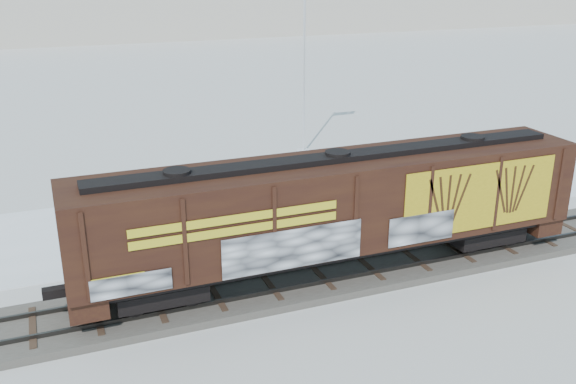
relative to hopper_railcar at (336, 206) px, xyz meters
name	(u,v)px	position (x,y,z in m)	size (l,w,h in m)	color
ground	(367,272)	(1.37, 0.01, -2.91)	(500.00, 500.00, 0.00)	white
rail_track	(367,268)	(1.37, 0.01, -2.76)	(50.00, 3.40, 0.43)	#59544C
parking_strip	(294,206)	(1.37, 7.51, -2.89)	(40.00, 8.00, 0.03)	white
hopper_railcar	(336,206)	(0.00, 0.00, 0.00)	(19.01, 3.06, 4.43)	black
flagpole	(306,86)	(5.44, 15.71, 1.26)	(2.30, 0.90, 11.32)	silver
car_silver	(232,205)	(-2.00, 6.62, -2.08)	(1.89, 4.69, 1.60)	#AEB0B6
car_white	(361,173)	(5.52, 8.50, -2.02)	(1.81, 5.18, 1.71)	white
car_dark	(381,196)	(5.12, 5.64, -2.25)	(1.77, 4.35, 1.26)	black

